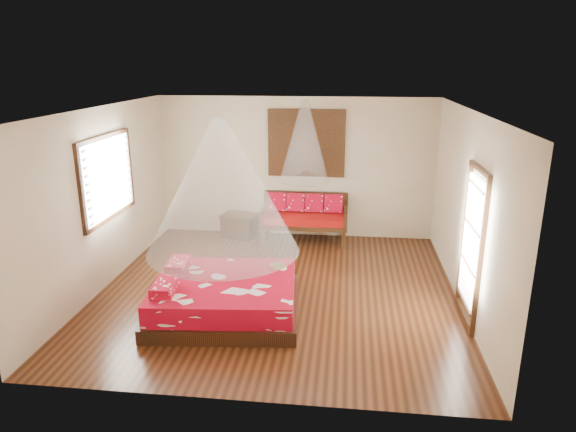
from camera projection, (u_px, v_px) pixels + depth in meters
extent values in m
cube|color=black|center=(278.00, 291.00, 8.07)|extent=(5.50, 5.50, 0.02)
cube|color=silver|center=(276.00, 109.00, 7.25)|extent=(5.50, 5.50, 0.02)
cube|color=tan|center=(101.00, 199.00, 7.96)|extent=(0.02, 5.50, 2.80)
cube|color=tan|center=(467.00, 211.00, 7.35)|extent=(0.02, 5.50, 2.80)
cube|color=tan|center=(296.00, 168.00, 10.28)|extent=(5.50, 0.02, 2.80)
cube|color=tan|center=(239.00, 280.00, 5.04)|extent=(5.50, 0.02, 2.80)
cube|color=black|center=(226.00, 306.00, 7.32)|extent=(2.19, 2.02, 0.20)
cube|color=#A8051E|center=(225.00, 290.00, 7.25)|extent=(2.08, 1.91, 0.30)
cube|color=#A8051E|center=(165.00, 287.00, 6.84)|extent=(0.34, 0.56, 0.14)
cube|color=#A8051E|center=(178.00, 265.00, 7.58)|extent=(0.34, 0.56, 0.14)
cube|color=black|center=(262.00, 235.00, 9.95)|extent=(0.08, 0.08, 0.42)
cube|color=black|center=(344.00, 238.00, 9.78)|extent=(0.08, 0.08, 0.42)
cube|color=black|center=(267.00, 225.00, 10.55)|extent=(0.08, 0.08, 0.42)
cube|color=black|center=(344.00, 228.00, 10.38)|extent=(0.08, 0.08, 0.42)
cube|color=black|center=(304.00, 223.00, 10.12)|extent=(1.70, 0.75, 0.08)
cube|color=#920F05|center=(304.00, 218.00, 10.08)|extent=(1.64, 0.69, 0.14)
cube|color=black|center=(305.00, 205.00, 10.35)|extent=(1.70, 0.06, 0.55)
cube|color=black|center=(263.00, 214.00, 10.16)|extent=(0.06, 0.75, 0.30)
cube|color=black|center=(345.00, 217.00, 9.98)|extent=(0.06, 0.75, 0.30)
cube|color=#A8051E|center=(277.00, 202.00, 10.28)|extent=(0.36, 0.19, 0.38)
cube|color=#A8051E|center=(296.00, 203.00, 10.24)|extent=(0.36, 0.19, 0.38)
cube|color=#A8051E|center=(314.00, 203.00, 10.20)|extent=(0.36, 0.19, 0.38)
cube|color=#A8051E|center=(333.00, 204.00, 10.16)|extent=(0.36, 0.19, 0.38)
cube|color=black|center=(240.00, 227.00, 10.45)|extent=(0.74, 0.61, 0.42)
cube|color=black|center=(239.00, 216.00, 10.39)|extent=(0.79, 0.66, 0.05)
cube|color=black|center=(306.00, 143.00, 10.07)|extent=(1.52, 0.06, 1.32)
cube|color=black|center=(306.00, 143.00, 10.06)|extent=(1.35, 0.04, 1.10)
cube|color=black|center=(107.00, 177.00, 8.06)|extent=(0.08, 1.74, 1.34)
cube|color=white|center=(110.00, 178.00, 8.06)|extent=(0.04, 1.54, 1.10)
cube|color=black|center=(471.00, 248.00, 6.89)|extent=(0.08, 1.02, 2.16)
cube|color=white|center=(471.00, 241.00, 6.86)|extent=(0.03, 0.82, 1.70)
cylinder|color=brown|center=(277.00, 266.00, 7.68)|extent=(0.24, 0.24, 0.03)
cone|color=white|center=(221.00, 187.00, 6.81)|extent=(2.08, 2.08, 1.80)
cone|color=white|center=(304.00, 142.00, 9.60)|extent=(0.95, 0.95, 1.50)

